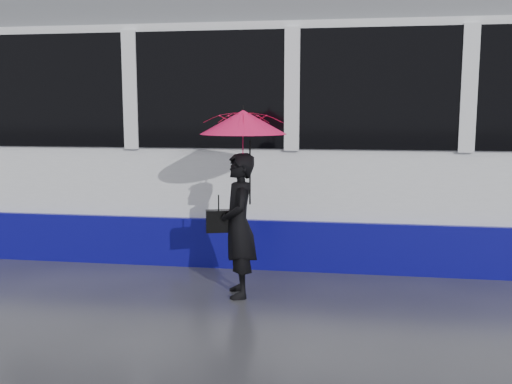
# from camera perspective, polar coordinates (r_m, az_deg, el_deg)

# --- Properties ---
(ground) EXTENTS (90.00, 90.00, 0.00)m
(ground) POSITION_cam_1_polar(r_m,az_deg,el_deg) (5.89, 4.24, -11.27)
(ground) COLOR #29292D
(ground) RESTS_ON ground
(rails) EXTENTS (34.00, 1.51, 0.02)m
(rails) POSITION_cam_1_polar(r_m,az_deg,el_deg) (8.29, 5.61, -5.46)
(rails) COLOR #3F3D38
(rails) RESTS_ON ground
(tram) EXTENTS (26.00, 2.56, 3.35)m
(tram) POSITION_cam_1_polar(r_m,az_deg,el_deg) (9.04, -18.45, 5.73)
(tram) COLOR white
(tram) RESTS_ON ground
(woman) EXTENTS (0.50, 0.63, 1.52)m
(woman) POSITION_cam_1_polar(r_m,az_deg,el_deg) (6.00, -1.73, -3.36)
(woman) COLOR black
(woman) RESTS_ON ground
(umbrella) EXTENTS (1.11, 1.11, 1.03)m
(umbrella) POSITION_cam_1_polar(r_m,az_deg,el_deg) (5.87, -1.29, 5.32)
(umbrella) COLOR #FF155B
(umbrella) RESTS_ON ground
(handbag) EXTENTS (0.29, 0.19, 0.42)m
(handbag) POSITION_cam_1_polar(r_m,az_deg,el_deg) (6.05, -3.75, -2.91)
(handbag) COLOR black
(handbag) RESTS_ON ground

